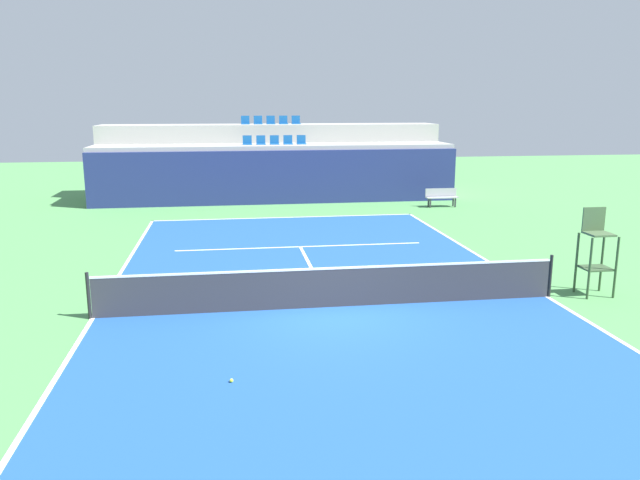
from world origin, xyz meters
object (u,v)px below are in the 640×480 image
at_px(player_bench, 442,196).
at_px(tennis_ball_0, 231,380).
at_px(tennis_net, 332,287).
at_px(umpire_chair, 596,249).

bearing_deg(player_bench, tennis_ball_0, -119.43).
height_order(tennis_net, umpire_chair, umpire_chair).
height_order(tennis_net, player_bench, tennis_net).
xyz_separation_m(tennis_net, tennis_ball_0, (-2.39, -3.78, -0.47)).
bearing_deg(tennis_net, tennis_ball_0, -122.33).
xyz_separation_m(player_bench, tennis_ball_0, (-9.87, -17.50, -0.46)).
bearing_deg(tennis_ball_0, umpire_chair, 22.89).
xyz_separation_m(umpire_chair, tennis_ball_0, (-9.09, -3.84, -1.14)).
bearing_deg(tennis_ball_0, tennis_net, 57.67).
xyz_separation_m(tennis_net, player_bench, (7.48, 13.72, -0.00)).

